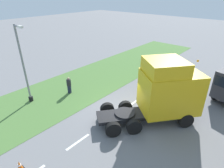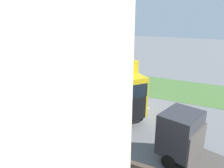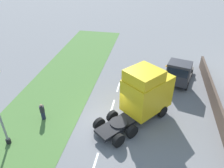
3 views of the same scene
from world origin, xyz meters
name	(u,v)px [view 2 (image 2 of 3)]	position (x,y,z in m)	size (l,w,h in m)	color
ground_plane	(114,101)	(0.00, 0.00, 0.00)	(120.00, 120.00, 0.00)	slate
grass_verge	(137,84)	(-6.00, 0.00, 0.01)	(7.00, 44.00, 0.01)	#4C7538
lane_markings	(107,100)	(0.00, -0.70, 0.00)	(0.16, 14.60, 0.00)	white
boundary_wall	(42,145)	(9.00, 0.00, 0.71)	(0.25, 24.00, 1.42)	#4C3D33
lorry_cab	(117,90)	(2.80, 1.68, 2.28)	(6.09, 6.75, 4.67)	black
flatbed_truck	(187,139)	(5.99, 7.23, 1.47)	(3.39, 5.40, 2.80)	#333338
lamp_post	(113,56)	(-6.68, -3.38, 2.87)	(1.29, 0.35, 6.31)	black
pedestrian	(132,78)	(-5.41, -0.35, 0.75)	(0.39, 0.39, 1.54)	#1E233D
traffic_cone_lead	(57,85)	(-0.71, -7.17, 0.28)	(0.36, 0.36, 0.58)	black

